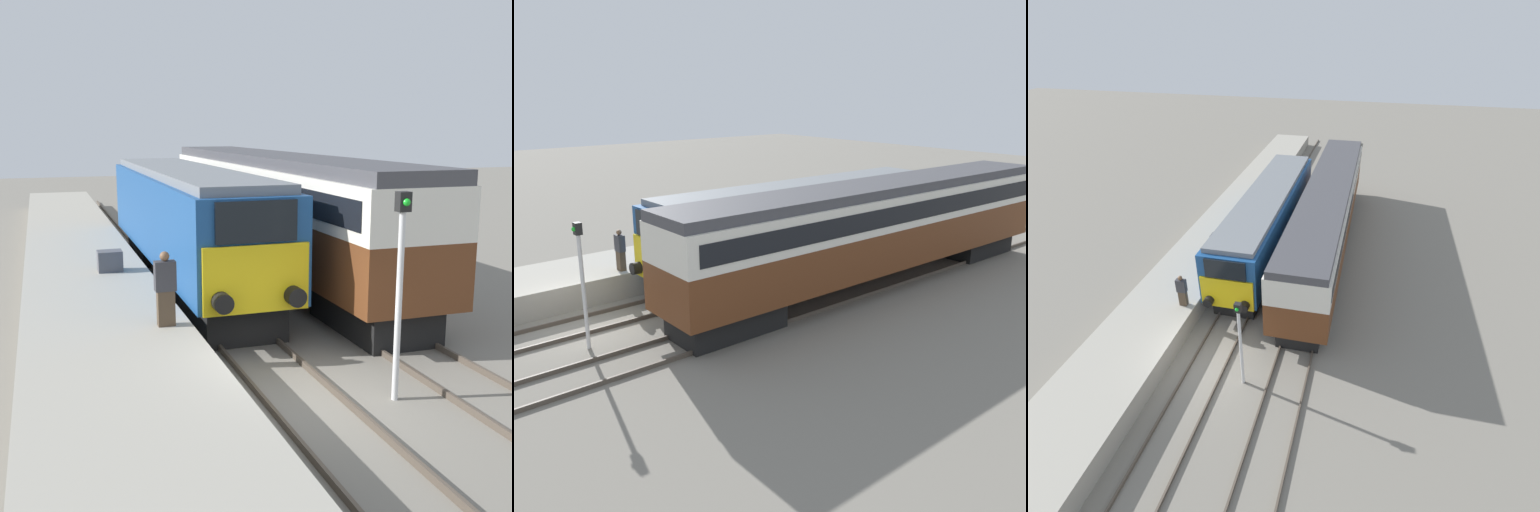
{
  "view_description": "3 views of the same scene",
  "coord_description": "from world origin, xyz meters",
  "views": [
    {
      "loc": [
        -4.46,
        -10.43,
        5.07
      ],
      "look_at": [
        0.0,
        2.76,
        2.29
      ],
      "focal_mm": 45.0,
      "sensor_mm": 36.0,
      "label": 1
    },
    {
      "loc": [
        17.58,
        -6.33,
        7.67
      ],
      "look_at": [
        1.7,
        6.76,
        1.6
      ],
      "focal_mm": 40.0,
      "sensor_mm": 36.0,
      "label": 2
    },
    {
      "loc": [
        5.72,
        -10.74,
        12.57
      ],
      "look_at": [
        1.7,
        6.76,
        1.6
      ],
      "focal_mm": 28.0,
      "sensor_mm": 36.0,
      "label": 3
    }
  ],
  "objects": [
    {
      "name": "locomotive",
      "position": [
        0.0,
        9.91,
        2.14
      ],
      "size": [
        2.7,
        14.81,
        3.81
      ],
      "color": "black",
      "rests_on": "ground_plane"
    },
    {
      "name": "ground_plane",
      "position": [
        0.0,
        0.0,
        0.0
      ],
      "size": [
        120.0,
        120.0,
        0.0
      ],
      "primitive_type": "plane",
      "color": "slate"
    },
    {
      "name": "rails_far_track",
      "position": [
        3.4,
        5.0,
        0.07
      ],
      "size": [
        1.5,
        60.0,
        0.14
      ],
      "color": "#4C4238",
      "rests_on": "ground_plane"
    },
    {
      "name": "passenger_carriage",
      "position": [
        3.4,
        10.82,
        2.53
      ],
      "size": [
        2.75,
        18.97,
        4.18
      ],
      "color": "black",
      "rests_on": "ground_plane"
    },
    {
      "name": "person_on_platform",
      "position": [
        -2.09,
        2.51,
        1.76
      ],
      "size": [
        0.44,
        0.26,
        1.59
      ],
      "color": "#473828",
      "rests_on": "platform_left"
    },
    {
      "name": "rails_near_track",
      "position": [
        0.0,
        5.0,
        0.07
      ],
      "size": [
        1.51,
        60.0,
        0.14
      ],
      "color": "#4C4238",
      "rests_on": "ground_plane"
    },
    {
      "name": "platform_left",
      "position": [
        -3.3,
        8.0,
        0.49
      ],
      "size": [
        3.5,
        50.0,
        0.97
      ],
      "color": "#9E998C",
      "rests_on": "ground_plane"
    },
    {
      "name": "luggage_crate",
      "position": [
        -2.64,
        8.24,
        1.27
      ],
      "size": [
        0.7,
        0.56,
        0.6
      ],
      "color": "#4C4C51",
      "rests_on": "platform_left"
    },
    {
      "name": "signal_post",
      "position": [
        1.7,
        -0.46,
        2.35
      ],
      "size": [
        0.24,
        0.28,
        3.96
      ],
      "color": "silver",
      "rests_on": "ground_plane"
    }
  ]
}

